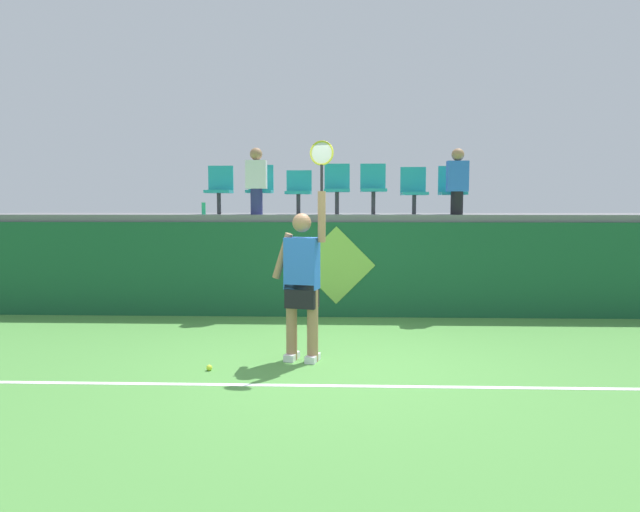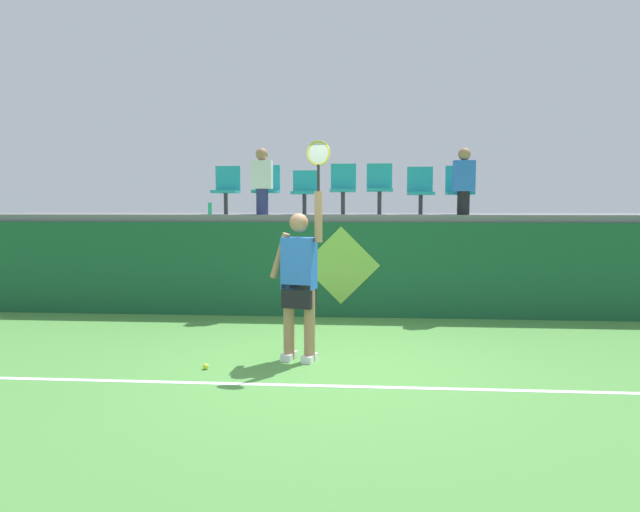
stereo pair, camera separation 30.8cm
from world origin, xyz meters
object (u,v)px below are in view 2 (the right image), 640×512
at_px(stadium_chair_1, 267,187).
at_px(stadium_chair_6, 459,188).
at_px(tennis_ball, 206,366).
at_px(stadium_chair_0, 227,187).
at_px(tennis_player, 300,279).
at_px(stadium_chair_5, 420,189).
at_px(stadium_chair_3, 343,186).
at_px(stadium_chair_2, 305,189).
at_px(stadium_chair_4, 379,186).
at_px(spectator_1, 262,180).
at_px(spectator_0, 464,180).
at_px(water_bottle, 210,209).

height_order(stadium_chair_1, stadium_chair_6, stadium_chair_1).
xyz_separation_m(tennis_ball, stadium_chair_1, (0.05, 3.84, 2.12)).
relative_size(tennis_ball, stadium_chair_0, 0.08).
distance_m(tennis_player, stadium_chair_5, 3.96).
relative_size(tennis_player, stadium_chair_3, 2.90).
bearing_deg(tennis_ball, stadium_chair_1, 89.30).
height_order(stadium_chair_2, stadium_chair_4, stadium_chair_4).
bearing_deg(stadium_chair_0, stadium_chair_6, 0.04).
relative_size(stadium_chair_2, stadium_chair_3, 0.87).
height_order(stadium_chair_0, stadium_chair_2, stadium_chair_0).
bearing_deg(stadium_chair_5, tennis_player, -116.72).
distance_m(stadium_chair_1, stadium_chair_2, 0.67).
bearing_deg(spectator_1, stadium_chair_5, 9.54).
height_order(stadium_chair_0, stadium_chair_1, stadium_chair_1).
distance_m(stadium_chair_0, stadium_chair_1, 0.71).
height_order(tennis_ball, stadium_chair_5, stadium_chair_5).
bearing_deg(stadium_chair_0, stadium_chair_4, 0.01).
xyz_separation_m(tennis_player, stadium_chair_1, (-0.96, 3.39, 1.18)).
xyz_separation_m(stadium_chair_1, spectator_1, (0.00, -0.45, 0.11)).
relative_size(stadium_chair_0, stadium_chair_1, 0.99).
xyz_separation_m(stadium_chair_5, spectator_0, (0.66, -0.44, 0.13)).
distance_m(tennis_player, stadium_chair_0, 3.96).
distance_m(tennis_ball, stadium_chair_2, 4.41).
bearing_deg(tennis_ball, stadium_chair_2, 79.35).
xyz_separation_m(stadium_chair_0, spectator_1, (0.71, -0.45, 0.11)).
height_order(stadium_chair_4, stadium_chair_5, stadium_chair_4).
distance_m(tennis_player, spectator_0, 3.99).
distance_m(water_bottle, spectator_0, 4.23).
bearing_deg(tennis_ball, tennis_player, 23.93).
height_order(stadium_chair_4, stadium_chair_6, stadium_chair_4).
bearing_deg(stadium_chair_4, stadium_chair_2, -179.68).
bearing_deg(stadium_chair_2, tennis_player, -85.18).
bearing_deg(stadium_chair_3, tennis_player, -96.42).
relative_size(tennis_ball, stadium_chair_1, 0.08).
height_order(tennis_player, stadium_chair_4, same).
bearing_deg(stadium_chair_4, stadium_chair_3, 179.93).
distance_m(stadium_chair_0, spectator_1, 0.85).
bearing_deg(stadium_chair_0, tennis_player, -63.77).
bearing_deg(stadium_chair_3, stadium_chair_5, 0.01).
relative_size(stadium_chair_0, spectator_0, 0.78).
distance_m(stadium_chair_0, stadium_chair_3, 2.05).
height_order(tennis_ball, stadium_chair_1, stadium_chair_1).
bearing_deg(stadium_chair_5, stadium_chair_1, -180.00).
height_order(tennis_player, stadium_chair_1, tennis_player).
distance_m(water_bottle, spectator_1, 1.01).
bearing_deg(spectator_1, spectator_0, 0.11).
xyz_separation_m(water_bottle, spectator_0, (4.21, 0.04, 0.47)).
relative_size(stadium_chair_1, stadium_chair_4, 0.98).
bearing_deg(tennis_player, stadium_chair_4, 73.45).
relative_size(water_bottle, stadium_chair_4, 0.23).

